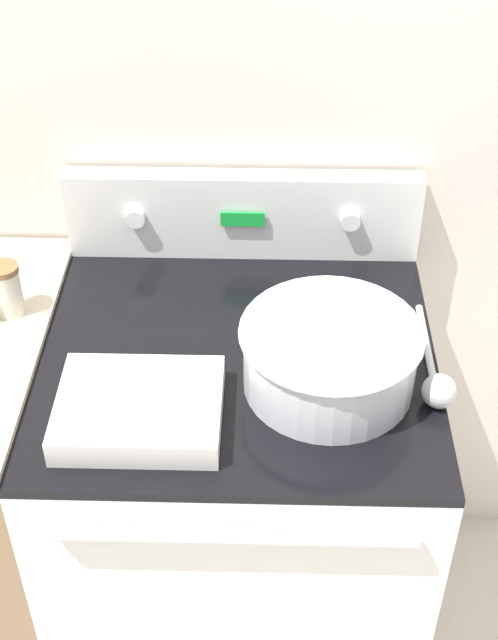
% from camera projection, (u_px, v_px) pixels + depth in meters
% --- Properties ---
extents(kitchen_wall, '(8.00, 0.05, 2.50)m').
position_uv_depth(kitchen_wall, '(244.00, 98.00, 1.75)').
color(kitchen_wall, beige).
rests_on(kitchen_wall, ground_plane).
extents(stove_range, '(0.73, 0.72, 0.92)m').
position_uv_depth(stove_range, '(240.00, 510.00, 1.95)').
color(stove_range, silver).
rests_on(stove_range, ground_plane).
extents(control_panel, '(0.73, 0.07, 0.19)m').
position_uv_depth(control_panel, '(243.00, 215.00, 1.85)').
color(control_panel, silver).
rests_on(control_panel, stove_range).
extents(mixing_bowl, '(0.32, 0.32, 0.13)m').
position_uv_depth(mixing_bowl, '(330.00, 354.00, 1.54)').
color(mixing_bowl, silver).
rests_on(mixing_bowl, stove_range).
extents(casserole_dish, '(0.28, 0.22, 0.05)m').
position_uv_depth(casserole_dish, '(139.00, 408.00, 1.50)').
color(casserole_dish, silver).
rests_on(casserole_dish, stove_range).
extents(ladle, '(0.06, 0.29, 0.06)m').
position_uv_depth(ladle, '(437.00, 383.00, 1.55)').
color(ladle, '#B7B7B7').
rests_on(ladle, stove_range).
extents(spice_jar_brown_cap, '(0.06, 0.06, 0.11)m').
position_uv_depth(spice_jar_brown_cap, '(7.00, 289.00, 1.69)').
color(spice_jar_brown_cap, beige).
rests_on(spice_jar_brown_cap, side_counter).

